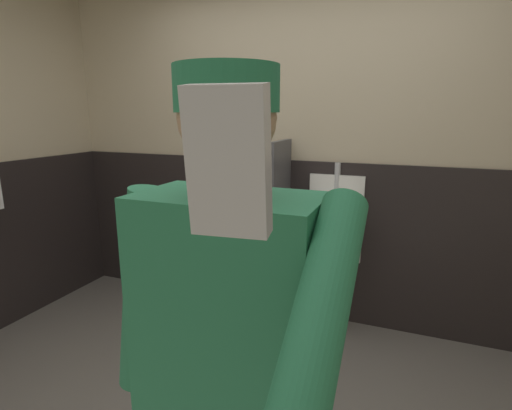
{
  "coord_description": "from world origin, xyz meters",
  "views": [
    {
      "loc": [
        0.72,
        -1.41,
        1.59
      ],
      "look_at": [
        0.17,
        -0.04,
        1.25
      ],
      "focal_mm": 27.97,
      "sensor_mm": 36.0,
      "label": 1
    }
  ],
  "objects_px": {
    "urinal_left": "(237,218)",
    "cell_phone": "(228,163)",
    "urinal_middle": "(332,229)",
    "person": "(230,369)"
  },
  "relations": [
    {
      "from": "urinal_left",
      "to": "cell_phone",
      "type": "xyz_separation_m",
      "value": [
        1.14,
        -2.5,
        0.78
      ]
    },
    {
      "from": "urinal_middle",
      "to": "person",
      "type": "xyz_separation_m",
      "value": [
        0.14,
        -2.0,
        0.21
      ]
    },
    {
      "from": "urinal_left",
      "to": "cell_phone",
      "type": "height_order",
      "value": "cell_phone"
    },
    {
      "from": "person",
      "to": "urinal_middle",
      "type": "bearing_deg",
      "value": 93.99
    },
    {
      "from": "urinal_left",
      "to": "person",
      "type": "relative_size",
      "value": 0.73
    },
    {
      "from": "urinal_left",
      "to": "urinal_middle",
      "type": "distance_m",
      "value": 0.75
    },
    {
      "from": "urinal_middle",
      "to": "person",
      "type": "distance_m",
      "value": 2.02
    },
    {
      "from": "urinal_middle",
      "to": "cell_phone",
      "type": "relative_size",
      "value": 11.27
    },
    {
      "from": "urinal_left",
      "to": "person",
      "type": "distance_m",
      "value": 2.2
    },
    {
      "from": "person",
      "to": "cell_phone",
      "type": "relative_size",
      "value": 15.35
    }
  ]
}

